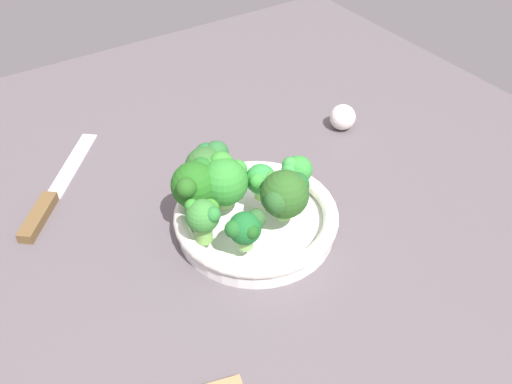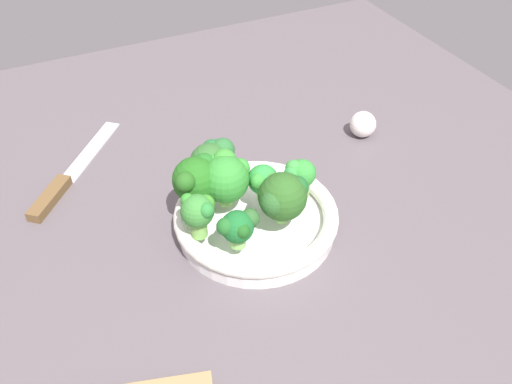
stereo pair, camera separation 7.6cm
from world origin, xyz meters
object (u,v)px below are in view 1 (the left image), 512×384
at_px(garlic_bulb, 343,117).
at_px(knife, 51,196).
at_px(broccoli_floret_0, 224,178).
at_px(broccoli_floret_3, 195,184).
at_px(broccoli_floret_2, 262,180).
at_px(broccoli_floret_6, 298,173).
at_px(broccoli_floret_5, 246,228).
at_px(broccoli_floret_1, 285,194).
at_px(bowl, 256,219).
at_px(broccoli_floret_4, 207,164).
at_px(broccoli_floret_7, 204,216).

bearing_deg(garlic_bulb, knife, 79.53).
bearing_deg(broccoli_floret_0, garlic_bulb, -71.89).
distance_m(broccoli_floret_0, broccoli_floret_3, 0.04).
bearing_deg(broccoli_floret_2, broccoli_floret_6, -109.67).
bearing_deg(broccoli_floret_5, broccoli_floret_6, -67.07).
distance_m(broccoli_floret_0, knife, 0.28).
xyz_separation_m(broccoli_floret_2, broccoli_floret_3, (0.03, 0.09, 0.01)).
bearing_deg(broccoli_floret_1, bowl, 30.38).
relative_size(broccoli_floret_6, knife, 0.27).
bearing_deg(broccoli_floret_3, broccoli_floret_6, -109.67).
bearing_deg(bowl, broccoli_floret_3, 56.55).
relative_size(broccoli_floret_2, broccoli_floret_5, 0.93).
xyz_separation_m(broccoli_floret_1, garlic_bulb, (0.17, -0.25, -0.06)).
bearing_deg(broccoli_floret_0, broccoli_floret_4, 3.84).
bearing_deg(knife, broccoli_floret_7, -149.84).
bearing_deg(broccoli_floret_7, broccoli_floret_4, -31.85).
distance_m(broccoli_floret_1, broccoli_floret_5, 0.07).
bearing_deg(knife, broccoli_floret_2, -130.65).
height_order(broccoli_floret_5, broccoli_floret_7, broccoli_floret_7).
distance_m(broccoli_floret_2, broccoli_floret_3, 0.09).
bearing_deg(broccoli_floret_3, broccoli_floret_1, -132.37).
xyz_separation_m(broccoli_floret_1, broccoli_floret_3, (0.08, 0.09, 0.00)).
height_order(broccoli_floret_4, knife, broccoli_floret_4).
xyz_separation_m(bowl, broccoli_floret_7, (-0.01, 0.09, 0.06)).
distance_m(broccoli_floret_4, garlic_bulb, 0.31).
height_order(broccoli_floret_6, broccoli_floret_7, broccoli_floret_7).
height_order(broccoli_floret_6, knife, broccoli_floret_6).
distance_m(broccoli_floret_0, broccoli_floret_2, 0.05).
bearing_deg(bowl, broccoli_floret_1, -149.62).
xyz_separation_m(broccoli_floret_6, garlic_bulb, (0.14, -0.20, -0.05)).
xyz_separation_m(broccoli_floret_2, broccoli_floret_6, (-0.02, -0.05, 0.00)).
xyz_separation_m(broccoli_floret_4, garlic_bulb, (0.06, -0.30, -0.06)).
bearing_deg(broccoli_floret_3, bowl, -123.45).
distance_m(broccoli_floret_1, knife, 0.37).
bearing_deg(broccoli_floret_1, broccoli_floret_0, 35.44).
height_order(broccoli_floret_1, broccoli_floret_2, broccoli_floret_1).
height_order(broccoli_floret_0, broccoli_floret_2, broccoli_floret_0).
bearing_deg(knife, bowl, -134.73).
bearing_deg(broccoli_floret_5, broccoli_floret_1, -77.17).
bearing_deg(broccoli_floret_4, broccoli_floret_0, -176.16).
relative_size(broccoli_floret_0, broccoli_floret_7, 1.17).
distance_m(broccoli_floret_2, garlic_bulb, 0.28).
bearing_deg(garlic_bulb, broccoli_floret_0, 108.11).
bearing_deg(broccoli_floret_1, garlic_bulb, -55.51).
xyz_separation_m(broccoli_floret_0, garlic_bulb, (0.10, -0.30, -0.06)).
distance_m(broccoli_floret_1, garlic_bulb, 0.30).
bearing_deg(garlic_bulb, broccoli_floret_3, 104.61).
bearing_deg(broccoli_floret_2, broccoli_floret_0, 66.24).
height_order(broccoli_floret_5, garlic_bulb, broccoli_floret_5).
relative_size(broccoli_floret_3, broccoli_floret_7, 1.17).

